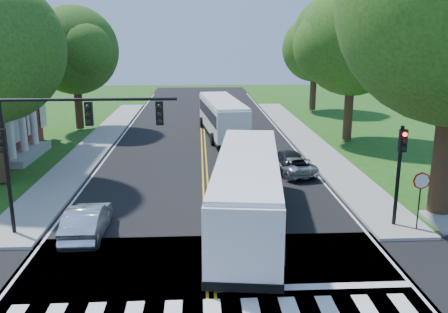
{
  "coord_description": "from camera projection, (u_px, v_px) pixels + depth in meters",
  "views": [
    {
      "loc": [
        -0.33,
        -12.59,
        8.19
      ],
      "look_at": [
        0.89,
        10.16,
        2.4
      ],
      "focal_mm": 38.0,
      "sensor_mm": 36.0,
      "label": 1
    }
  ],
  "objects": [
    {
      "name": "road",
      "position": [
        204.0,
        163.0,
        31.64
      ],
      "size": [
        14.0,
        96.0,
        0.01
      ],
      "primitive_type": "cube",
      "color": "black",
      "rests_on": "ground"
    },
    {
      "name": "center_line",
      "position": [
        204.0,
        149.0,
        35.51
      ],
      "size": [
        0.36,
        70.0,
        0.01
      ],
      "primitive_type": "cube",
      "color": "gold",
      "rests_on": "road"
    },
    {
      "name": "edge_line_w",
      "position": [
        112.0,
        150.0,
        35.15
      ],
      "size": [
        0.12,
        70.0,
        0.01
      ],
      "primitive_type": "cube",
      "color": "silver",
      "rests_on": "road"
    },
    {
      "name": "edge_line_e",
      "position": [
        293.0,
        148.0,
        35.86
      ],
      "size": [
        0.12,
        70.0,
        0.01
      ],
      "primitive_type": "cube",
      "color": "silver",
      "rests_on": "road"
    },
    {
      "name": "stop_bar",
      "position": [
        315.0,
        286.0,
        15.95
      ],
      "size": [
        6.6,
        0.4,
        0.01
      ],
      "primitive_type": "cube",
      "color": "silver",
      "rests_on": "road"
    },
    {
      "name": "sidewalk_nw",
      "position": [
        100.0,
        141.0,
        37.96
      ],
      "size": [
        2.6,
        40.0,
        0.15
      ],
      "primitive_type": "cube",
      "color": "gray",
      "rests_on": "ground"
    },
    {
      "name": "sidewalk_ne",
      "position": [
        304.0,
        138.0,
        38.83
      ],
      "size": [
        2.6,
        40.0,
        0.15
      ],
      "primitive_type": "cube",
      "color": "gray",
      "rests_on": "ground"
    },
    {
      "name": "tree_west_far",
      "position": [
        75.0,
        51.0,
        40.95
      ],
      "size": [
        7.6,
        7.6,
        10.67
      ],
      "color": "#362315",
      "rests_on": "ground"
    },
    {
      "name": "tree_east_mid",
      "position": [
        353.0,
        41.0,
        36.11
      ],
      "size": [
        8.4,
        8.4,
        11.93
      ],
      "color": "#362315",
      "rests_on": "ground"
    },
    {
      "name": "tree_east_far",
      "position": [
        315.0,
        49.0,
        51.89
      ],
      "size": [
        7.2,
        7.2,
        10.34
      ],
      "color": "#362315",
      "rests_on": "ground"
    },
    {
      "name": "signal_nw",
      "position": [
        62.0,
        134.0,
        19.05
      ],
      "size": [
        7.15,
        0.46,
        5.66
      ],
      "color": "black",
      "rests_on": "ground"
    },
    {
      "name": "signal_ne",
      "position": [
        400.0,
        163.0,
        20.15
      ],
      "size": [
        0.3,
        0.46,
        4.4
      ],
      "color": "black",
      "rests_on": "ground"
    },
    {
      "name": "stop_sign",
      "position": [
        421.0,
        187.0,
        19.97
      ],
      "size": [
        0.76,
        0.08,
        2.53
      ],
      "color": "black",
      "rests_on": "ground"
    },
    {
      "name": "bus_lead",
      "position": [
        247.0,
        189.0,
        20.77
      ],
      "size": [
        4.16,
        12.48,
        3.17
      ],
      "rotation": [
        0.0,
        0.0,
        3.02
      ],
      "color": "white",
      "rests_on": "road"
    },
    {
      "name": "bus_follow",
      "position": [
        222.0,
        116.0,
        39.96
      ],
      "size": [
        3.8,
        12.06,
        3.07
      ],
      "rotation": [
        0.0,
        0.0,
        3.25
      ],
      "color": "white",
      "rests_on": "road"
    },
    {
      "name": "hatchback",
      "position": [
        87.0,
        221.0,
        19.82
      ],
      "size": [
        1.54,
        4.19,
        1.37
      ],
      "primitive_type": "imported",
      "rotation": [
        0.0,
        0.0,
        3.16
      ],
      "color": "silver",
      "rests_on": "road"
    },
    {
      "name": "suv",
      "position": [
        290.0,
        165.0,
        28.91
      ],
      "size": [
        2.97,
        4.54,
        1.16
      ],
      "primitive_type": "imported",
      "rotation": [
        0.0,
        0.0,
        3.41
      ],
      "color": "#BABDC2",
      "rests_on": "road"
    },
    {
      "name": "dark_sedan",
      "position": [
        288.0,
        160.0,
        29.68
      ],
      "size": [
        2.11,
        4.54,
        1.28
      ],
      "primitive_type": "imported",
      "rotation": [
        0.0,
        0.0,
        3.21
      ],
      "color": "black",
      "rests_on": "road"
    }
  ]
}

